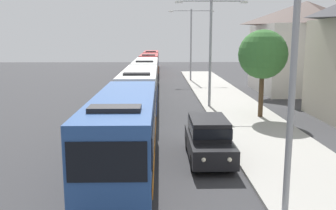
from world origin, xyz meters
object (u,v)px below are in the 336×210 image
object	(u,v)px
bus_second_in_line	(140,88)
bus_fourth_in_line	(149,64)
white_suv	(209,137)
streetlamp_mid	(211,42)
streetlamp_near	(294,54)
bus_lead	(125,128)
bus_middle	(146,72)
bus_rear	(151,59)
streetlamp_far	(191,38)
roadside_tree	(263,55)

from	to	relation	value
bus_second_in_line	bus_fourth_in_line	size ratio (longest dim) A/B	1.10
white_suv	streetlamp_mid	bearing A→B (deg)	82.28
bus_second_in_line	streetlamp_near	bearing A→B (deg)	-72.51
bus_lead	bus_middle	distance (m)	25.32
bus_lead	white_suv	size ratio (longest dim) A/B	2.19
bus_second_in_line	bus_rear	distance (m)	38.91
white_suv	streetlamp_far	size ratio (longest dim) A/B	0.56
bus_second_in_line	roadside_tree	size ratio (longest dim) A/B	2.06
streetlamp_near	streetlamp_mid	world-z (taller)	streetlamp_mid
streetlamp_near	streetlamp_mid	xyz separation A→B (m)	(0.00, 18.01, 0.16)
streetlamp_mid	roadside_tree	distance (m)	5.06
streetlamp_mid	streetlamp_far	distance (m)	18.02
streetlamp_near	roadside_tree	xyz separation A→B (m)	(2.96, 13.99, -0.65)
bus_rear	streetlamp_mid	world-z (taller)	streetlamp_mid
white_suv	roadside_tree	size ratio (longest dim) A/B	0.84
bus_lead	bus_fourth_in_line	distance (m)	38.67
streetlamp_mid	streetlamp_far	bearing A→B (deg)	90.00
white_suv	bus_middle	bearing A→B (deg)	98.58
bus_lead	bus_second_in_line	world-z (taller)	same
bus_fourth_in_line	streetlamp_far	distance (m)	9.82
bus_rear	streetlamp_near	bearing A→B (deg)	-84.50
bus_lead	bus_middle	size ratio (longest dim) A/B	0.90
bus_lead	bus_rear	xyz separation A→B (m)	(-0.00, 51.39, -0.00)
streetlamp_far	streetlamp_mid	bearing A→B (deg)	-90.00
bus_lead	roadside_tree	size ratio (longest dim) A/B	1.83
bus_middle	streetlamp_near	distance (m)	30.64
white_suv	streetlamp_far	bearing A→B (deg)	86.82
bus_second_in_line	bus_rear	world-z (taller)	same
bus_second_in_line	streetlamp_far	distance (m)	20.01
bus_lead	white_suv	xyz separation A→B (m)	(3.70, 0.82, -0.66)
bus_lead	roadside_tree	distance (m)	12.80
streetlamp_far	white_suv	bearing A→B (deg)	-93.18
bus_second_in_line	streetlamp_near	world-z (taller)	streetlamp_near
bus_rear	streetlamp_near	world-z (taller)	streetlamp_near
bus_second_in_line	white_suv	xyz separation A→B (m)	(3.70, -11.66, -0.66)
bus_middle	roadside_tree	size ratio (longest dim) A/B	2.03
bus_fourth_in_line	roadside_tree	xyz separation A→B (m)	(8.36, -29.34, 2.65)
bus_fourth_in_line	bus_rear	world-z (taller)	same
bus_rear	roadside_tree	bearing A→B (deg)	-78.76
streetlamp_near	bus_fourth_in_line	bearing A→B (deg)	97.10
bus_second_in_line	streetlamp_far	size ratio (longest dim) A/B	1.38
streetlamp_near	roadside_tree	distance (m)	14.31
bus_rear	streetlamp_mid	bearing A→B (deg)	-81.92
bus_lead	bus_second_in_line	distance (m)	12.47
bus_lead	bus_middle	bearing A→B (deg)	90.00
streetlamp_far	bus_fourth_in_line	bearing A→B (deg)	126.49
roadside_tree	bus_rear	bearing A→B (deg)	101.24
bus_lead	streetlamp_near	xyz separation A→B (m)	(5.40, -4.66, 3.31)
streetlamp_far	roadside_tree	bearing A→B (deg)	-82.36
roadside_tree	streetlamp_far	bearing A→B (deg)	97.64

